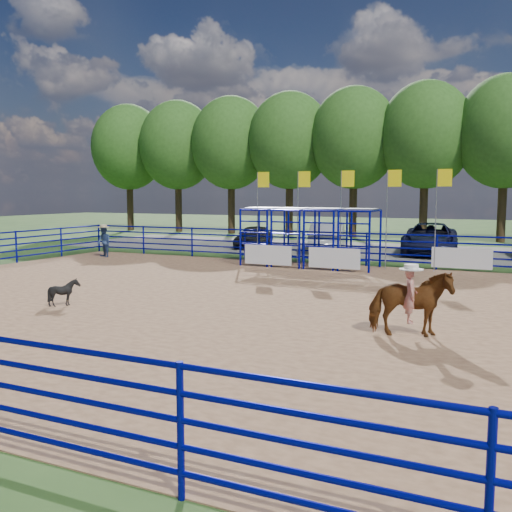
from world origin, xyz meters
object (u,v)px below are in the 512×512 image
car_a (254,236)px  car_c (430,239)px  horse_and_rider (410,300)px  calf (64,292)px  car_b (328,237)px  spectator_cowboy (104,241)px

car_a → car_c: (10.03, 0.68, 0.16)m
horse_and_rider → car_a: bearing=124.5°
calf → car_b: (2.12, 17.93, 0.41)m
calf → car_b: size_ratio=0.16×
horse_and_rider → car_a: size_ratio=0.58×
car_c → car_a: bearing=177.9°
calf → car_a: (-2.58, 18.29, 0.26)m
spectator_cowboy → car_a: bearing=59.4°
calf → spectator_cowboy: bearing=31.3°
calf → car_a: bearing=4.6°
calf → spectator_cowboy: spectator_cowboy is taller
horse_and_rider → spectator_cowboy: bearing=149.7°
calf → car_c: 20.38m
horse_and_rider → spectator_cowboy: (-16.82, 9.84, -0.02)m
horse_and_rider → calf: bearing=-176.5°
spectator_cowboy → car_a: 9.13m
horse_and_rider → spectator_cowboy: 19.48m
spectator_cowboy → car_c: (14.68, 8.54, -0.00)m
spectator_cowboy → calf: bearing=-55.3°
spectator_cowboy → car_b: 11.99m
calf → car_a: size_ratio=0.20×
spectator_cowboy → car_b: size_ratio=0.33×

